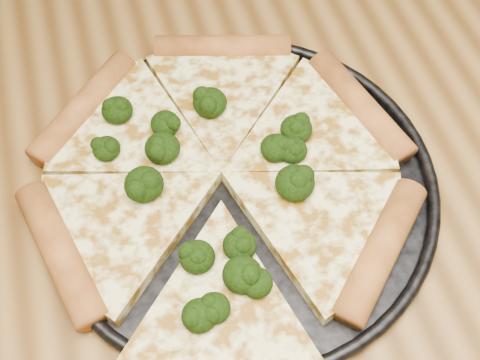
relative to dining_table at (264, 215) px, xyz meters
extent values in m
cube|color=brown|center=(0.00, 0.00, 0.07)|extent=(1.20, 0.90, 0.04)
cube|color=brown|center=(0.54, 0.39, -0.30)|extent=(0.06, 0.06, 0.71)
cylinder|color=black|center=(-0.03, -0.02, 0.09)|extent=(0.34, 0.34, 0.01)
torus|color=black|center=(-0.03, -0.02, 0.10)|extent=(0.35, 0.35, 0.01)
cylinder|color=#BE732F|center=(0.10, 0.03, 0.11)|extent=(0.06, 0.14, 0.03)
cylinder|color=#BE732F|center=(0.00, 0.14, 0.11)|extent=(0.14, 0.07, 0.03)
cylinder|color=#BE732F|center=(-0.15, 0.10, 0.11)|extent=(0.12, 0.12, 0.03)
cylinder|color=#BE732F|center=(-0.19, -0.04, 0.11)|extent=(0.06, 0.14, 0.03)
cylinder|color=#BE732F|center=(0.06, -0.12, 0.11)|extent=(0.12, 0.12, 0.03)
ellipsoid|color=black|center=(-0.08, -0.13, 0.12)|extent=(0.03, 0.03, 0.02)
ellipsoid|color=black|center=(-0.04, 0.07, 0.12)|extent=(0.03, 0.03, 0.02)
ellipsoid|color=black|center=(-0.14, 0.04, 0.12)|extent=(0.03, 0.03, 0.02)
ellipsoid|color=black|center=(-0.05, -0.12, 0.12)|extent=(0.03, 0.03, 0.02)
ellipsoid|color=black|center=(-0.10, -0.13, 0.12)|extent=(0.03, 0.03, 0.02)
ellipsoid|color=black|center=(-0.08, 0.05, 0.12)|extent=(0.03, 0.03, 0.02)
ellipsoid|color=black|center=(-0.09, -0.08, 0.12)|extent=(0.03, 0.03, 0.02)
ellipsoid|color=black|center=(0.01, 0.00, 0.12)|extent=(0.03, 0.03, 0.02)
ellipsoid|color=black|center=(0.01, -0.04, 0.12)|extent=(0.03, 0.03, 0.03)
ellipsoid|color=black|center=(0.02, -0.01, 0.12)|extent=(0.03, 0.03, 0.02)
ellipsoid|color=black|center=(-0.06, -0.11, 0.12)|extent=(0.03, 0.03, 0.02)
ellipsoid|color=black|center=(-0.05, -0.08, 0.12)|extent=(0.03, 0.03, 0.02)
ellipsoid|color=black|center=(-0.11, -0.01, 0.12)|extent=(0.03, 0.03, 0.03)
ellipsoid|color=black|center=(0.03, 0.01, 0.12)|extent=(0.03, 0.03, 0.02)
ellipsoid|color=black|center=(-0.12, 0.08, 0.12)|extent=(0.03, 0.03, 0.02)
ellipsoid|color=black|center=(-0.09, 0.03, 0.12)|extent=(0.03, 0.03, 0.02)
camera|label=1|loc=(-0.11, -0.30, 0.57)|focal=46.26mm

